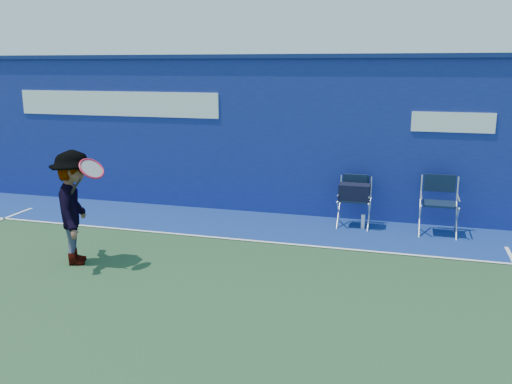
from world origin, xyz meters
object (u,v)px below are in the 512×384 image
(directors_chair_right, at_px, (438,217))
(tennis_player, at_px, (75,208))
(directors_chair_left, at_px, (354,206))
(water_bottle, at_px, (363,222))

(directors_chair_right, xyz_separation_m, tennis_player, (-5.21, -2.92, 0.53))
(directors_chair_left, distance_m, water_bottle, 0.33)
(directors_chair_left, bearing_deg, water_bottle, -27.72)
(water_bottle, distance_m, tennis_player, 4.94)
(tennis_player, bearing_deg, directors_chair_right, 29.24)
(directors_chair_left, xyz_separation_m, directors_chair_right, (1.45, -0.08, -0.08))
(directors_chair_right, relative_size, tennis_player, 0.60)
(directors_chair_left, bearing_deg, tennis_player, -141.47)
(directors_chair_right, bearing_deg, tennis_player, -150.76)
(directors_chair_left, relative_size, water_bottle, 3.58)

